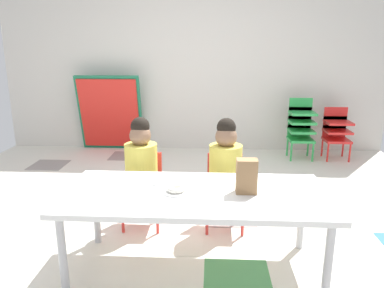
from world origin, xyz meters
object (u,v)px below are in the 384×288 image
paper_bag_brown (247,176)px  paper_plate_near_edge (176,192)px  kid_chair_red_stack (337,130)px  seated_child_near_camera (141,162)px  donut_powdered_on_plate (176,189)px  seated_child_middle_seat (225,164)px  craft_table (195,199)px  kid_chair_green_stack (301,125)px  folded_activity_table (110,113)px  paper_plate_center_table (162,181)px

paper_bag_brown → paper_plate_near_edge: 0.46m
kid_chair_red_stack → paper_plate_near_edge: bearing=-125.0°
seated_child_near_camera → kid_chair_red_stack: 3.03m
kid_chair_red_stack → donut_powdered_on_plate: bearing=-125.0°
seated_child_near_camera → kid_chair_red_stack: (2.22, 2.06, -0.16)m
seated_child_middle_seat → paper_plate_near_edge: (-0.33, -0.62, 0.01)m
craft_table → paper_bag_brown: (0.32, 0.01, 0.16)m
kid_chair_green_stack → paper_bag_brown: 2.84m
folded_activity_table → kid_chair_green_stack: bearing=-5.5°
seated_child_middle_seat → paper_plate_center_table: seated_child_middle_seat is taller
craft_table → kid_chair_green_stack: bearing=64.4°
folded_activity_table → paper_bag_brown: size_ratio=4.94×
folded_activity_table → paper_plate_near_edge: bearing=-67.2°
kid_chair_red_stack → paper_plate_center_table: kid_chair_red_stack is taller
kid_chair_red_stack → paper_plate_near_edge: (-1.88, -2.68, 0.17)m
folded_activity_table → paper_plate_near_edge: (1.23, -2.94, 0.02)m
kid_chair_green_stack → kid_chair_red_stack: bearing=-0.1°
kid_chair_red_stack → paper_bag_brown: bearing=-118.3°
paper_bag_brown → folded_activity_table: bearing=119.9°
folded_activity_table → paper_plate_center_table: size_ratio=6.04×
seated_child_middle_seat → donut_powdered_on_plate: bearing=-118.3°
seated_child_near_camera → donut_powdered_on_plate: bearing=-61.2°
seated_child_middle_seat → paper_plate_near_edge: 0.70m
paper_bag_brown → paper_plate_near_edge: paper_bag_brown is taller
seated_child_near_camera → kid_chair_red_stack: size_ratio=1.35×
seated_child_middle_seat → kid_chair_green_stack: seated_child_middle_seat is taller
kid_chair_red_stack → folded_activity_table: folded_activity_table is taller
folded_activity_table → paper_bag_brown: bearing=-60.1°
paper_plate_near_edge → kid_chair_red_stack: bearing=55.0°
kid_chair_green_stack → paper_plate_center_table: 2.93m
kid_chair_red_stack → donut_powdered_on_plate: 3.28m
paper_plate_center_table → donut_powdered_on_plate: (0.12, -0.18, 0.02)m
kid_chair_green_stack → paper_plate_near_edge: (-1.40, -2.68, 0.11)m
seated_child_middle_seat → seated_child_near_camera: bearing=180.0°
craft_table → kid_chair_red_stack: size_ratio=2.48×
paper_plate_center_table → donut_powdered_on_plate: bearing=-57.4°
folded_activity_table → donut_powdered_on_plate: size_ratio=9.11×
craft_table → kid_chair_green_stack: 2.96m
paper_bag_brown → donut_powdered_on_plate: paper_bag_brown is taller
seated_child_middle_seat → folded_activity_table: size_ratio=0.84×
seated_child_near_camera → folded_activity_table: (-0.89, 2.32, -0.02)m
seated_child_near_camera → kid_chair_green_stack: 2.70m
paper_plate_center_table → paper_bag_brown: bearing=-16.0°
seated_child_near_camera → paper_plate_center_table: bearing=-62.8°
kid_chair_green_stack → folded_activity_table: folded_activity_table is taller
kid_chair_red_stack → paper_plate_center_table: bearing=-128.5°
folded_activity_table → kid_chair_red_stack: bearing=-4.7°
paper_bag_brown → paper_plate_center_table: size_ratio=1.22×
kid_chair_green_stack → seated_child_near_camera: bearing=-130.2°
kid_chair_green_stack → donut_powdered_on_plate: (-1.40, -2.68, 0.13)m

